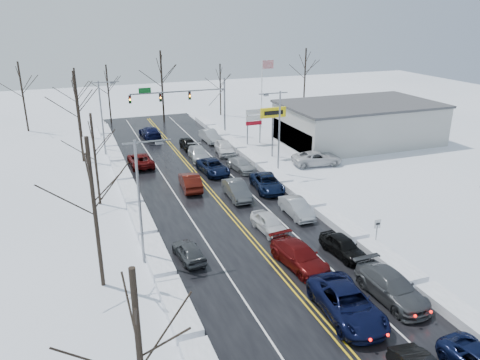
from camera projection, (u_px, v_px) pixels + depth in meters
name	position (u px, v px, depth m)	size (l,w,h in m)	color
ground	(237.00, 222.00, 39.63)	(160.00, 160.00, 0.00)	white
road_surface	(229.00, 212.00, 41.39)	(14.00, 84.00, 0.01)	black
snow_bank_left	(143.00, 226.00, 38.88)	(1.56, 72.00, 0.65)	white
snow_bank_right	(305.00, 201.00, 43.89)	(1.56, 72.00, 0.65)	white
traffic_signal_mast	(189.00, 98.00, 63.47)	(13.28, 0.39, 8.00)	slate
tires_plus_sign	(273.00, 116.00, 55.42)	(3.20, 0.34, 6.00)	slate
used_vehicles_sign	(254.00, 119.00, 61.28)	(2.20, 0.22, 4.65)	slate
speed_limit_sign	(377.00, 228.00, 34.74)	(0.55, 0.09, 2.35)	slate
flagpole	(263.00, 88.00, 68.94)	(1.87, 1.20, 10.00)	silver
dealership_building	(358.00, 122.00, 62.43)	(20.40, 12.40, 5.30)	#AFAFAA
streetlight_ne	(278.00, 126.00, 49.32)	(3.20, 0.25, 9.00)	slate
streetlight_sw	(142.00, 192.00, 31.55)	(3.20, 0.25, 9.00)	slate
streetlight_nw	(103.00, 112.00, 56.15)	(3.20, 0.25, 9.00)	slate
tree_left_a	(138.00, 336.00, 16.26)	(3.60, 3.60, 9.00)	#2D231C
tree_left_b	(92.00, 185.00, 28.15)	(4.00, 4.00, 10.00)	#2D231C
tree_left_c	(93.00, 142.00, 41.15)	(3.40, 3.40, 8.50)	#2D231C
tree_left_d	(76.00, 99.00, 52.73)	(4.20, 4.20, 10.50)	#2D231C
tree_left_e	(76.00, 89.00, 63.65)	(3.80, 3.80, 9.50)	#2D231C
tree_far_a	(21.00, 83.00, 66.43)	(4.00, 4.00, 10.00)	#2D231C
tree_far_b	(107.00, 83.00, 71.50)	(3.60, 3.60, 9.00)	#2D231C
tree_far_c	(161.00, 73.00, 71.90)	(4.40, 4.40, 11.00)	#2D231C
tree_far_d	(220.00, 80.00, 77.12)	(3.40, 3.40, 8.50)	#2D231C
tree_far_e	(305.00, 67.00, 82.35)	(4.20, 4.20, 10.50)	#2D231C
queued_car_2	(346.00, 316.00, 27.49)	(2.82, 6.13, 1.70)	black
queued_car_3	(299.00, 266.00, 32.82)	(2.21, 5.45, 1.58)	#540B0B
queued_car_4	(269.00, 231.00, 37.88)	(1.73, 4.30, 1.46)	white
queued_car_5	(237.00, 198.00, 44.60)	(1.70, 4.89, 1.61)	#414346
queued_car_6	(213.00, 173.00, 51.25)	(2.44, 5.29, 1.47)	black
queued_car_7	(199.00, 159.00, 56.01)	(2.05, 5.03, 1.46)	#A8ABB0
queued_car_8	(189.00, 149.00, 59.94)	(1.68, 4.17, 1.42)	black
queued_car_11	(390.00, 298.00, 29.17)	(2.29, 5.64, 1.64)	#424447
queued_car_12	(342.00, 255.00, 34.28)	(1.71, 4.25, 1.45)	black
queued_car_13	(296.00, 216.00, 40.78)	(1.57, 4.50, 1.48)	#A3A6AB
queued_car_14	(267.00, 190.00, 46.55)	(2.49, 5.40, 1.50)	black
queued_car_15	(242.00, 170.00, 52.16)	(1.87, 4.60, 1.33)	#909397
queued_car_16	(225.00, 154.00, 57.96)	(1.96, 4.88, 1.66)	white
queued_car_17	(210.00, 142.00, 63.33)	(1.67, 4.79, 1.58)	#A4A7AC
oncoming_car_0	(191.00, 189.00, 46.78)	(1.71, 4.91, 1.62)	#491009
oncoming_car_1	(141.00, 166.00, 53.62)	(2.44, 5.30, 1.47)	#550B0B
oncoming_car_2	(150.00, 138.00, 65.29)	(2.23, 5.48, 1.59)	black
oncoming_car_3	(189.00, 259.00, 33.69)	(1.56, 3.88, 1.32)	#3E4143
parked_car_0	(317.00, 165.00, 53.99)	(2.65, 5.76, 1.60)	silver
parked_car_1	(318.00, 151.00, 59.20)	(1.88, 4.63, 1.34)	#3A3C3F
parked_car_2	(286.00, 141.00, 63.78)	(1.87, 4.64, 1.58)	#383A3C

